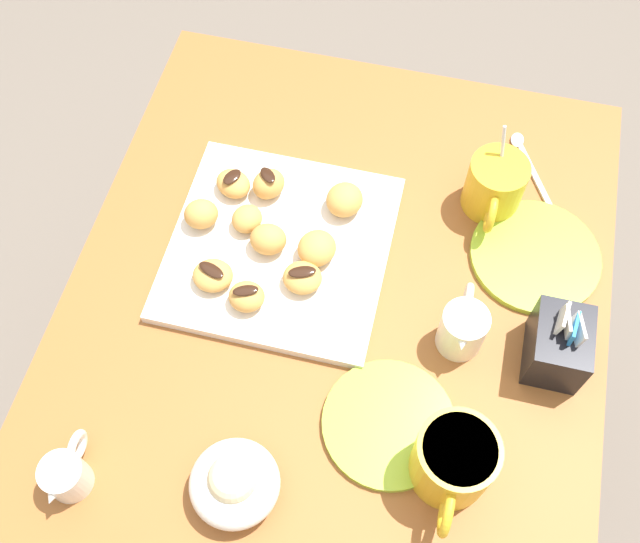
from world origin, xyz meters
TOP-DOWN VIEW (x-y plane):
  - ground_plane at (0.00, 0.00)m, footprint 8.00×8.00m
  - dining_table at (0.00, 0.00)m, footprint 0.86×0.73m
  - pastry_plate_square at (-0.05, -0.09)m, footprint 0.30×0.30m
  - coffee_mug_mustard_left at (-0.20, 0.18)m, footprint 0.12×0.08m
  - coffee_mug_mustard_right at (0.20, 0.18)m, footprint 0.14×0.10m
  - cream_pitcher_white at (0.03, 0.17)m, footprint 0.10×0.06m
  - sugar_caddy at (0.02, 0.29)m, footprint 0.09×0.07m
  - ice_cream_bowl at (0.28, -0.06)m, footprint 0.11×0.11m
  - chocolate_sauce_pitcher at (0.32, -0.25)m, footprint 0.09×0.05m
  - saucer_lime_left at (-0.12, 0.26)m, footprint 0.18×0.18m
  - saucer_lime_right at (0.16, 0.10)m, footprint 0.17×0.17m
  - loose_spoon_near_saucer at (-0.28, 0.23)m, footprint 0.15×0.08m
  - beignet_0 at (-0.13, -0.13)m, footprint 0.06×0.06m
  - chocolate_drizzle_0 at (-0.13, -0.13)m, footprint 0.03×0.03m
  - beignet_1 at (-0.12, -0.18)m, footprint 0.06×0.07m
  - chocolate_drizzle_1 at (-0.12, -0.18)m, footprint 0.04×0.03m
  - beignet_2 at (0.02, -0.16)m, footprint 0.06×0.06m
  - chocolate_drizzle_2 at (0.02, -0.16)m, footprint 0.03×0.04m
  - beignet_3 at (-0.05, -0.04)m, footprint 0.07×0.07m
  - beignet_4 at (-0.04, -0.11)m, footprint 0.05×0.05m
  - beignet_5 at (-0.13, -0.02)m, footprint 0.07×0.06m
  - beignet_6 at (-0.06, -0.21)m, footprint 0.06×0.06m
  - beignet_7 at (-0.00, -0.05)m, footprint 0.05×0.06m
  - chocolate_drizzle_7 at (-0.00, -0.05)m, footprint 0.03×0.04m
  - beignet_8 at (0.04, -0.11)m, footprint 0.05×0.05m
  - chocolate_drizzle_8 at (0.04, -0.11)m, footprint 0.03×0.04m
  - beignet_9 at (-0.07, -0.14)m, footprint 0.06×0.05m

SIDE VIEW (x-z plane):
  - ground_plane at x=0.00m, z-range 0.00..0.00m
  - dining_table at x=0.00m, z-range 0.21..0.94m
  - loose_spoon_near_saucer at x=-0.28m, z-range 0.73..0.74m
  - saucer_lime_left at x=-0.12m, z-range 0.73..0.74m
  - saucer_lime_right at x=0.16m, z-range 0.73..0.74m
  - pastry_plate_square at x=-0.05m, z-range 0.73..0.75m
  - beignet_2 at x=0.02m, z-range 0.75..0.77m
  - chocolate_sauce_pitcher at x=0.32m, z-range 0.73..0.79m
  - beignet_7 at x=0.00m, z-range 0.75..0.78m
  - beignet_1 at x=-0.12m, z-range 0.75..0.78m
  - beignet_8 at x=0.04m, z-range 0.75..0.78m
  - beignet_9 at x=-0.07m, z-range 0.75..0.78m
  - ice_cream_bowl at x=0.28m, z-range 0.72..0.80m
  - beignet_3 at x=-0.05m, z-range 0.75..0.78m
  - beignet_6 at x=-0.06m, z-range 0.75..0.78m
  - beignet_4 at x=-0.04m, z-range 0.75..0.79m
  - beignet_5 at x=-0.13m, z-range 0.75..0.79m
  - beignet_0 at x=-0.13m, z-range 0.75..0.79m
  - cream_pitcher_white at x=0.03m, z-range 0.73..0.81m
  - sugar_caddy at x=0.02m, z-range 0.72..0.82m
  - chocolate_drizzle_2 at x=0.02m, z-range 0.77..0.78m
  - coffee_mug_mustard_left at x=-0.20m, z-range 0.71..0.84m
  - chocolate_drizzle_7 at x=0.00m, z-range 0.77..0.78m
  - chocolate_drizzle_1 at x=-0.12m, z-range 0.78..0.78m
  - chocolate_drizzle_8 at x=0.04m, z-range 0.78..0.78m
  - coffee_mug_mustard_right at x=0.20m, z-range 0.73..0.83m
  - chocolate_drizzle_0 at x=-0.13m, z-range 0.78..0.79m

